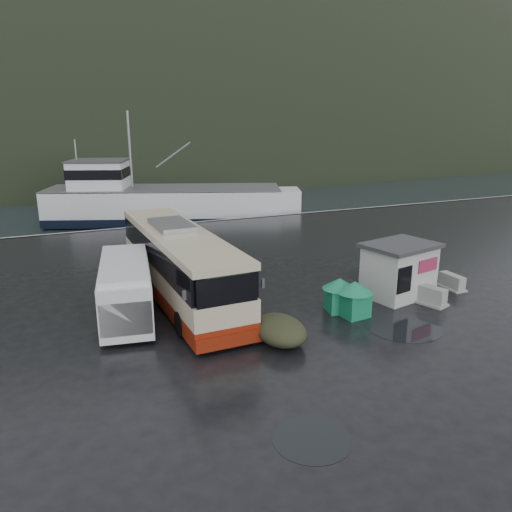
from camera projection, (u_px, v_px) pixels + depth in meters
name	position (u px, v px, depth m)	size (l,w,h in m)	color
ground	(256.00, 314.00, 22.17)	(160.00, 160.00, 0.00)	black
harbor_water	(79.00, 151.00, 119.71)	(300.00, 180.00, 0.02)	black
quay_edge	(159.00, 225.00, 39.91)	(160.00, 0.60, 1.50)	#999993
headland	(80.00, 132.00, 247.58)	(780.00, 540.00, 570.00)	black
coach_bus	(181.00, 298.00, 24.11)	(3.14, 12.63, 3.57)	beige
white_van	(128.00, 318.00, 21.81)	(2.15, 6.24, 2.61)	white
waste_bin_left	(353.00, 316.00, 22.00)	(1.14, 1.14, 1.60)	#178153
waste_bin_right	(338.00, 311.00, 22.56)	(1.11, 1.11, 1.55)	#178153
dome_tent	(280.00, 342.00, 19.47)	(1.87, 2.62, 1.03)	#30331E
ticket_kiosk	(397.00, 296.00, 24.45)	(3.38, 2.56, 2.64)	beige
jersey_barrier_a	(404.00, 296.00, 24.34)	(0.81, 1.61, 0.81)	#999993
jersey_barrier_b	(451.00, 288.00, 25.45)	(0.75, 1.50, 0.75)	#999993
jersey_barrier_c	(428.00, 303.00, 23.45)	(0.85, 1.69, 0.85)	#999993
fishing_trawler	(165.00, 207.00, 47.56)	(25.66, 5.63, 10.26)	white
puddles	(379.00, 312.00, 22.36)	(13.15, 14.12, 0.01)	black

